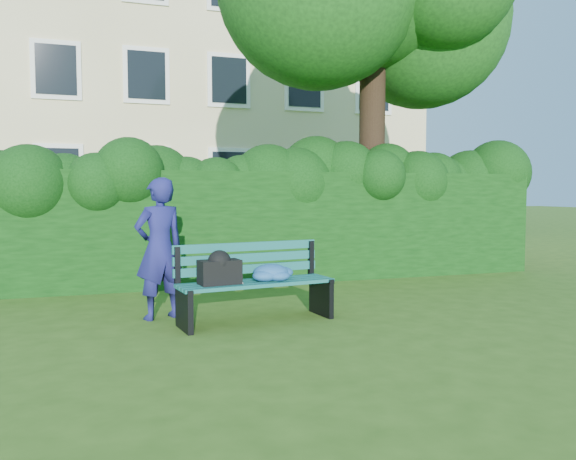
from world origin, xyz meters
name	(u,v)px	position (x,y,z in m)	size (l,w,h in m)	color
ground	(302,306)	(0.00, 0.00, 0.00)	(80.00, 80.00, 0.00)	#335517
apartment_building	(172,66)	(0.00, 13.99, 6.00)	(16.00, 8.08, 12.00)	#C7BA85
hedge	(258,227)	(0.00, 2.20, 0.90)	(10.00, 1.00, 1.80)	black
park_bench	(251,278)	(-0.85, -0.66, 0.51)	(1.84, 0.80, 0.89)	#115554
man_reading	(159,249)	(-1.82, -0.16, 0.82)	(0.60, 0.39, 1.65)	navy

